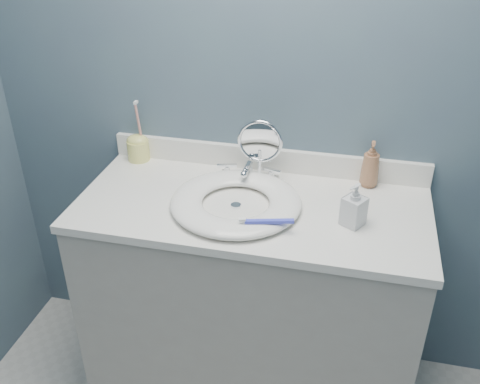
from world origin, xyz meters
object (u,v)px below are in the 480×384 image
(soap_bottle_amber, at_px, (371,164))
(toothbrush_holder, at_px, (138,146))
(makeup_mirror, at_px, (260,148))
(soap_bottle_clear, at_px, (354,205))

(soap_bottle_amber, distance_m, toothbrush_holder, 0.90)
(makeup_mirror, distance_m, soap_bottle_clear, 0.42)
(makeup_mirror, distance_m, soap_bottle_amber, 0.40)
(soap_bottle_amber, relative_size, toothbrush_holder, 0.70)
(soap_bottle_clear, height_order, toothbrush_holder, toothbrush_holder)
(makeup_mirror, bearing_deg, soap_bottle_clear, -32.36)
(soap_bottle_amber, distance_m, soap_bottle_clear, 0.28)
(soap_bottle_clear, distance_m, toothbrush_holder, 0.90)
(makeup_mirror, height_order, toothbrush_holder, toothbrush_holder)
(makeup_mirror, relative_size, toothbrush_holder, 0.98)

